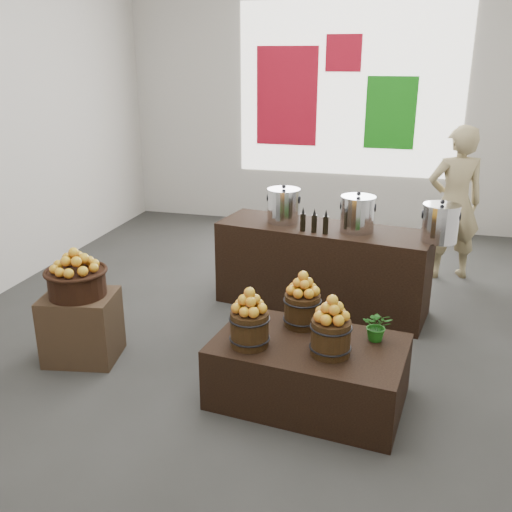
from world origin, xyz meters
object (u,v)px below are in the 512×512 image
(wicker_basket, at_px, (77,283))
(counter, at_px, (322,268))
(crate, at_px, (82,327))
(shopper, at_px, (454,203))
(stock_pot_right, at_px, (440,224))
(stock_pot_left, at_px, (284,207))
(display_table, at_px, (308,371))
(stock_pot_center, at_px, (358,215))

(wicker_basket, distance_m, counter, 2.41)
(crate, distance_m, counter, 2.40)
(shopper, bearing_deg, counter, 26.40)
(stock_pot_right, relative_size, shopper, 0.18)
(stock_pot_left, height_order, stock_pot_right, same)
(display_table, relative_size, stock_pot_center, 4.27)
(stock_pot_center, distance_m, stock_pot_right, 0.76)
(wicker_basket, relative_size, stock_pot_right, 1.44)
(display_table, bearing_deg, stock_pot_left, 115.10)
(wicker_basket, height_order, stock_pot_center, stock_pot_center)
(wicker_basket, height_order, display_table, wicker_basket)
(stock_pot_left, bearing_deg, shopper, 34.20)
(wicker_basket, distance_m, shopper, 4.20)
(display_table, relative_size, counter, 0.66)
(stock_pot_right, bearing_deg, shopper, 81.26)
(wicker_basket, bearing_deg, shopper, 42.35)
(counter, height_order, shopper, shopper)
(crate, xyz_separation_m, display_table, (1.97, -0.13, -0.05))
(stock_pot_left, distance_m, stock_pot_right, 1.53)
(crate, height_order, stock_pot_left, stock_pot_left)
(stock_pot_left, distance_m, stock_pot_center, 0.76)
(wicker_basket, xyz_separation_m, shopper, (3.10, 2.83, 0.19))
(counter, relative_size, stock_pot_center, 6.47)
(display_table, distance_m, shopper, 3.23)
(display_table, xyz_separation_m, stock_pot_right, (0.91, 1.53, 0.78))
(wicker_basket, height_order, counter, counter)
(counter, bearing_deg, display_table, -74.85)
(wicker_basket, bearing_deg, stock_pot_left, 50.25)
(stock_pot_left, bearing_deg, wicker_basket, -129.75)
(crate, relative_size, shopper, 0.33)
(stock_pot_left, bearing_deg, counter, -9.51)
(display_table, xyz_separation_m, stock_pot_left, (-0.59, 1.78, 0.78))
(shopper, bearing_deg, stock_pot_right, 63.97)
(stock_pot_left, xyz_separation_m, stock_pot_right, (1.51, -0.25, 0.00))
(crate, relative_size, display_table, 0.42)
(wicker_basket, bearing_deg, stock_pot_center, 35.66)
(crate, xyz_separation_m, wicker_basket, (0.00, 0.00, 0.40))
(display_table, bearing_deg, stock_pot_center, 91.16)
(stock_pot_center, relative_size, shopper, 0.18)
(crate, relative_size, stock_pot_center, 1.80)
(crate, relative_size, stock_pot_right, 1.80)
(crate, height_order, counter, counter)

